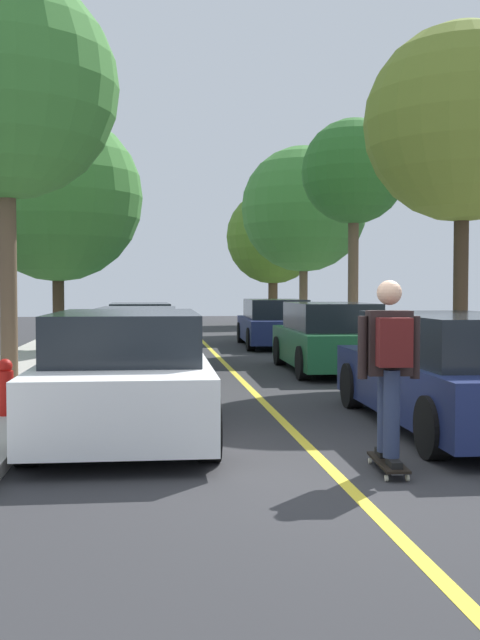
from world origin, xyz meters
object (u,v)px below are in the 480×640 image
parked_car_left_near (137,339)px  skateboarder (390,359)px  street_tree_left_nearest (6,87)px  street_tree_right_nearest (463,124)px  parked_car_left_nearest (126,374)px  street_tree_left_near (57,197)px  fire_hydrant (5,387)px  street_tree_right_near (354,173)px  parked_car_right_nearest (452,372)px  skateboard (388,463)px  street_tree_right_farthest (273,237)px  parked_car_left_far (140,326)px  parked_car_right_near (329,338)px  street_tree_right_far (304,209)px  parked_car_right_far (275,323)px

parked_car_left_near → skateboarder: bearing=-75.0°
street_tree_left_nearest → street_tree_right_nearest: 8.09m
parked_car_left_nearest → street_tree_left_near: 11.81m
street_tree_right_nearest → fire_hydrant: 9.46m
parked_car_left_nearest → street_tree_right_near: bearing=63.4°
parked_car_left_nearest → parked_car_left_near: bearing=90.0°
parked_car_right_nearest → skateboard: bearing=-125.6°
street_tree_right_near → street_tree_right_farthest: street_tree_right_near is taller
parked_car_left_far → street_tree_right_farthest: bearing=65.5°
parked_car_right_near → fire_hydrant: size_ratio=6.04×
street_tree_right_near → fire_hydrant: street_tree_right_near is taller
street_tree_right_far → parked_car_right_near: bearing=-99.2°
street_tree_right_farthest → parked_car_left_nearest: bearing=-103.0°
street_tree_left_near → street_tree_right_near: size_ratio=0.96×
parked_car_left_near → street_tree_right_near: size_ratio=0.69×
parked_car_left_nearest → street_tree_left_nearest: street_tree_left_nearest is taller
parked_car_left_near → street_tree_left_nearest: (-2.08, -2.86, 4.38)m
parked_car_right_near → skateboarder: (-1.46, -8.43, 0.36)m
parked_car_left_nearest → skateboarder: (2.46, -2.23, 0.35)m
parked_car_right_nearest → skateboard: (-1.46, -2.04, -0.61)m
street_tree_right_nearest → parked_car_right_far: bearing=103.7°
street_tree_left_near → skateboarder: bearing=-71.2°
street_tree_right_far → skateboard: size_ratio=8.03×
parked_car_right_near → street_tree_right_far: street_tree_right_far is taller
street_tree_left_near → skateboard: (4.54, -13.32, -3.97)m
street_tree_right_far → street_tree_right_farthest: street_tree_right_far is taller
parked_car_left_near → street_tree_right_nearest: bearing=-22.4°
parked_car_right_far → fire_hydrant: parked_car_right_far is taller
street_tree_left_near → fire_hydrant: bearing=-86.9°
parked_car_right_far → street_tree_left_nearest: (-6.00, -8.90, 4.36)m
fire_hydrant → skateboarder: skateboarder is taller
parked_car_left_nearest → street_tree_left_nearest: bearing=116.7°
parked_car_left_nearest → skateboarder: 3.34m
parked_car_left_nearest → street_tree_right_near: street_tree_right_near is taller
street_tree_right_near → skateboarder: bearing=-104.0°
skateboard → parked_car_left_nearest: bearing=138.4°
street_tree_left_near → street_tree_right_farthest: size_ratio=0.99×
parked_car_left_nearest → street_tree_right_farthest: street_tree_right_farthest is taller
street_tree_left_nearest → parked_car_right_nearest: bearing=-35.6°
street_tree_right_far → fire_hydrant: (-7.50, -18.37, -4.17)m
fire_hydrant → skateboarder: size_ratio=0.42×
parked_car_left_near → street_tree_left_near: size_ratio=0.72×
street_tree_right_nearest → fire_hydrant: street_tree_right_nearest is taller
parked_car_right_near → parked_car_left_near: bearing=168.6°
street_tree_right_nearest → street_tree_right_farthest: bearing=90.0°
street_tree_left_nearest → fire_hydrant: bearing=-80.7°
parked_car_left_far → parked_car_right_far: bearing=1.7°
fire_hydrant → parked_car_right_far: bearing=66.4°
parked_car_right_nearest → street_tree_right_nearest: bearing=66.0°
street_tree_right_nearest → parked_car_left_nearest: bearing=-143.0°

